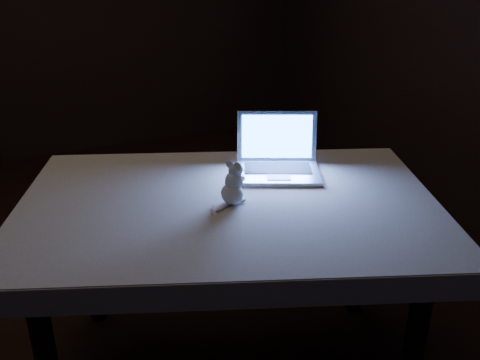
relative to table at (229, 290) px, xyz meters
name	(u,v)px	position (x,y,z in m)	size (l,w,h in m)	color
floor	(138,301)	(-0.26, 0.65, -0.42)	(5.00, 5.00, 0.00)	black
back_wall	(47,5)	(-0.26, 3.15, 0.88)	(4.50, 0.04, 2.60)	black
table	(229,290)	(0.00, 0.00, 0.00)	(1.55, 1.00, 0.83)	black
tablecloth	(243,204)	(0.08, 0.04, 0.37)	(1.65, 1.10, 0.10)	beige
laptop	(279,149)	(0.30, 0.15, 0.55)	(0.36, 0.32, 0.25)	#AEAEB3
plush_mouse	(232,183)	(0.00, -0.03, 0.51)	(0.13, 0.13, 0.17)	white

